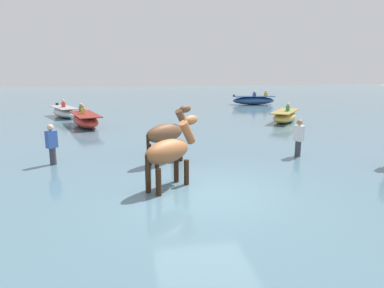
{
  "coord_description": "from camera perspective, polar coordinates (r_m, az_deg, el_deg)",
  "views": [
    {
      "loc": [
        -1.62,
        -7.86,
        3.3
      ],
      "look_at": [
        0.21,
        3.23,
        0.83
      ],
      "focal_mm": 31.9,
      "sensor_mm": 36.0,
      "label": 1
    }
  ],
  "objects": [
    {
      "name": "boat_near_starboard",
      "position": [
        23.16,
        -20.62,
        5.03
      ],
      "size": [
        2.39,
        3.33,
        1.12
      ],
      "color": "silver",
      "rests_on": "water_surface"
    },
    {
      "name": "boat_near_port",
      "position": [
        29.99,
        10.27,
        7.2
      ],
      "size": [
        3.7,
        1.54,
        1.2
      ],
      "color": "#28518E",
      "rests_on": "water_surface"
    },
    {
      "name": "person_onlooker_left",
      "position": [
        11.64,
        -22.34,
        -0.64
      ],
      "size": [
        0.37,
        0.37,
        1.63
      ],
      "color": "#383842",
      "rests_on": "ground"
    },
    {
      "name": "horse_lead_chestnut",
      "position": [
        8.58,
        -3.73,
        -1.47
      ],
      "size": [
        1.68,
        1.55,
        2.12
      ],
      "color": "brown",
      "rests_on": "ground"
    },
    {
      "name": "person_spectator_far",
      "position": [
        12.34,
        17.36,
        0.43
      ],
      "size": [
        0.34,
        0.38,
        1.63
      ],
      "color": "#383842",
      "rests_on": "ground"
    },
    {
      "name": "ground_plane",
      "position": [
        8.68,
        2.15,
        -9.99
      ],
      "size": [
        120.0,
        120.0,
        0.0
      ],
      "primitive_type": "plane",
      "color": "gray"
    },
    {
      "name": "water_surface",
      "position": [
        18.21,
        -4.1,
        2.43
      ],
      "size": [
        90.0,
        90.0,
        0.33
      ],
      "primitive_type": "cube",
      "color": "#476675",
      "rests_on": "ground"
    },
    {
      "name": "boat_distant_west",
      "position": [
        20.36,
        15.27,
        4.48
      ],
      "size": [
        2.82,
        3.26,
        1.12
      ],
      "color": "gold",
      "rests_on": "water_surface"
    },
    {
      "name": "boat_far_offshore",
      "position": [
        18.98,
        -17.42,
        3.86
      ],
      "size": [
        2.24,
        3.78,
        1.16
      ],
      "color": "#BC382D",
      "rests_on": "water_surface"
    },
    {
      "name": "horse_trailing_bay",
      "position": [
        10.94,
        -4.22,
        1.61
      ],
      "size": [
        1.75,
        1.49,
        2.14
      ],
      "color": "brown",
      "rests_on": "ground"
    }
  ]
}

